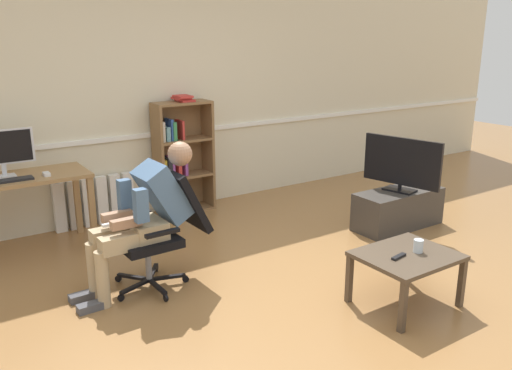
# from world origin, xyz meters

# --- Properties ---
(ground_plane) EXTENTS (18.00, 18.00, 0.00)m
(ground_plane) POSITION_xyz_m (0.00, 0.00, 0.00)
(ground_plane) COLOR olive
(back_wall) EXTENTS (12.00, 0.13, 2.70)m
(back_wall) POSITION_xyz_m (0.00, 2.65, 1.35)
(back_wall) COLOR beige
(back_wall) RESTS_ON ground_plane
(computer_desk) EXTENTS (1.39, 0.59, 0.76)m
(computer_desk) POSITION_xyz_m (-1.70, 2.15, 0.65)
(computer_desk) COLOR #9E7547
(computer_desk) RESTS_ON ground_plane
(imac_monitor) EXTENTS (0.57, 0.14, 0.43)m
(imac_monitor) POSITION_xyz_m (-1.72, 2.23, 1.01)
(imac_monitor) COLOR silver
(imac_monitor) RESTS_ON computer_desk
(keyboard) EXTENTS (0.36, 0.12, 0.02)m
(keyboard) POSITION_xyz_m (-1.70, 2.01, 0.77)
(keyboard) COLOR black
(keyboard) RESTS_ON computer_desk
(computer_mouse) EXTENTS (0.06, 0.10, 0.03)m
(computer_mouse) POSITION_xyz_m (-1.40, 2.03, 0.77)
(computer_mouse) COLOR white
(computer_mouse) RESTS_ON computer_desk
(bookshelf) EXTENTS (0.67, 0.29, 1.36)m
(bookshelf) POSITION_xyz_m (0.16, 2.44, 0.63)
(bookshelf) COLOR brown
(bookshelf) RESTS_ON ground_plane
(radiator) EXTENTS (0.87, 0.08, 0.54)m
(radiator) POSITION_xyz_m (-0.83, 2.54, 0.27)
(radiator) COLOR white
(radiator) RESTS_ON ground_plane
(office_chair) EXTENTS (0.82, 0.61, 0.96)m
(office_chair) POSITION_xyz_m (-0.77, 0.82, 0.52)
(office_chair) COLOR black
(office_chair) RESTS_ON ground_plane
(person_seated) EXTENTS (1.06, 0.40, 1.19)m
(person_seated) POSITION_xyz_m (-0.95, 0.82, 0.64)
(person_seated) COLOR tan
(person_seated) RESTS_ON ground_plane
(tv_stand) EXTENTS (1.02, 0.41, 0.41)m
(tv_stand) POSITION_xyz_m (1.87, 0.65, 0.20)
(tv_stand) COLOR #3D3833
(tv_stand) RESTS_ON ground_plane
(tv_screen) EXTENTS (0.27, 0.86, 0.57)m
(tv_screen) POSITION_xyz_m (1.87, 0.65, 0.71)
(tv_screen) COLOR black
(tv_screen) RESTS_ON tv_stand
(coffee_table) EXTENTS (0.72, 0.59, 0.42)m
(coffee_table) POSITION_xyz_m (0.59, -0.55, 0.37)
(coffee_table) COLOR #4C3D2D
(coffee_table) RESTS_ON ground_plane
(drinking_glass) EXTENTS (0.07, 0.07, 0.10)m
(drinking_glass) POSITION_xyz_m (0.69, -0.57, 0.47)
(drinking_glass) COLOR silver
(drinking_glass) RESTS_ON coffee_table
(spare_remote) EXTENTS (0.15, 0.06, 0.02)m
(spare_remote) POSITION_xyz_m (0.48, -0.56, 0.43)
(spare_remote) COLOR black
(spare_remote) RESTS_ON coffee_table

